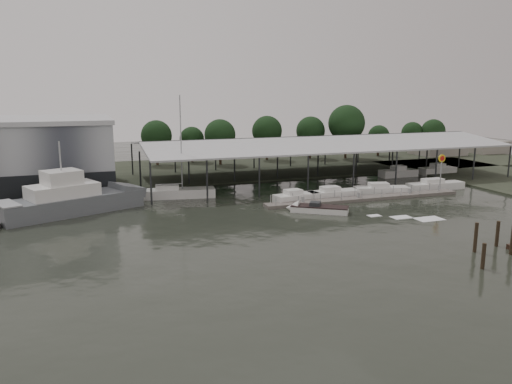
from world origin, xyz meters
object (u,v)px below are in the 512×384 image
object	(u,v)px
grey_trawler	(73,200)
white_sailboat	(178,193)
shell_fuel_sign	(441,166)
speedboat_underway	(314,209)

from	to	relation	value
grey_trawler	white_sailboat	world-z (taller)	white_sailboat
grey_trawler	shell_fuel_sign	bearing A→B (deg)	-29.51
shell_fuel_sign	white_sailboat	distance (m)	36.53
speedboat_underway	shell_fuel_sign	bearing A→B (deg)	-135.29
shell_fuel_sign	speedboat_underway	distance (m)	21.97
shell_fuel_sign	grey_trawler	size ratio (longest dim) A/B	0.32
shell_fuel_sign	white_sailboat	xyz separation A→B (m)	(-35.08, 9.66, -3.27)
white_sailboat	speedboat_underway	size ratio (longest dim) A/B	0.86
shell_fuel_sign	speedboat_underway	xyz separation A→B (m)	(-21.32, -3.98, -3.53)
white_sailboat	speedboat_underway	distance (m)	19.38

